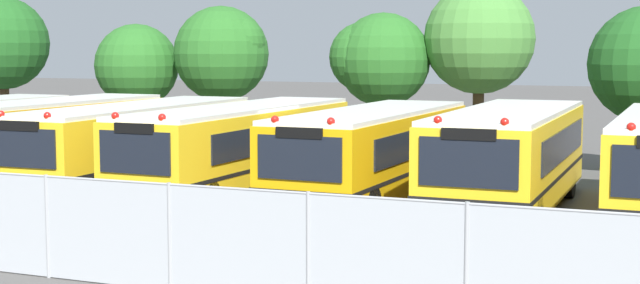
{
  "coord_description": "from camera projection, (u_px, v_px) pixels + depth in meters",
  "views": [
    {
      "loc": [
        11.73,
        -23.0,
        4.15
      ],
      "look_at": [
        2.28,
        0.0,
        1.6
      ],
      "focal_mm": 51.72,
      "sensor_mm": 36.0,
      "label": 1
    }
  ],
  "objects": [
    {
      "name": "ground_plane",
      "position": [
        245.0,
        195.0,
        26.02
      ],
      "size": [
        160.0,
        160.0,
        0.0
      ],
      "primitive_type": "plane",
      "color": "#514F4C"
    },
    {
      "name": "school_bus_1",
      "position": [
        33.0,
        137.0,
        28.87
      ],
      "size": [
        2.74,
        11.11,
        2.6
      ],
      "rotation": [
        0.0,
        0.0,
        3.12
      ],
      "color": "#EAA80C",
      "rests_on": "ground_plane"
    },
    {
      "name": "school_bus_2",
      "position": [
        136.0,
        142.0,
        27.31
      ],
      "size": [
        2.77,
        10.52,
        2.6
      ],
      "rotation": [
        0.0,
        0.0,
        3.16
      ],
      "color": "yellow",
      "rests_on": "ground_plane"
    },
    {
      "name": "school_bus_3",
      "position": [
        240.0,
        146.0,
        25.8
      ],
      "size": [
        2.66,
        10.35,
        2.66
      ],
      "rotation": [
        0.0,
        0.0,
        3.12
      ],
      "color": "yellow",
      "rests_on": "ground_plane"
    },
    {
      "name": "school_bus_4",
      "position": [
        374.0,
        152.0,
        24.48
      ],
      "size": [
        2.75,
        9.62,
        2.65
      ],
      "rotation": [
        0.0,
        0.0,
        3.12
      ],
      "color": "#EAA80C",
      "rests_on": "ground_plane"
    },
    {
      "name": "school_bus_5",
      "position": [
        510.0,
        156.0,
        23.18
      ],
      "size": [
        2.65,
        9.52,
        2.74
      ],
      "rotation": [
        0.0,
        0.0,
        3.15
      ],
      "color": "yellow",
      "rests_on": "ground_plane"
    },
    {
      "name": "tree_0",
      "position": [
        0.0,
        43.0,
        40.06
      ],
      "size": [
        4.05,
        4.05,
        6.38
      ],
      "color": "#4C3823",
      "rests_on": "ground_plane"
    },
    {
      "name": "tree_1",
      "position": [
        137.0,
        67.0,
        38.41
      ],
      "size": [
        3.49,
        3.49,
        5.15
      ],
      "color": "#4C3823",
      "rests_on": "ground_plane"
    },
    {
      "name": "tree_2",
      "position": [
        224.0,
        52.0,
        37.24
      ],
      "size": [
        3.86,
        3.86,
        5.84
      ],
      "color": "#4C3823",
      "rests_on": "ground_plane"
    },
    {
      "name": "tree_3",
      "position": [
        378.0,
        59.0,
        33.98
      ],
      "size": [
        3.73,
        3.47,
        5.45
      ],
      "color": "#4C3823",
      "rests_on": "ground_plane"
    },
    {
      "name": "tree_4",
      "position": [
        483.0,
        39.0,
        33.31
      ],
      "size": [
        4.01,
        4.01,
        6.48
      ],
      "color": "#4C3823",
      "rests_on": "ground_plane"
    }
  ]
}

